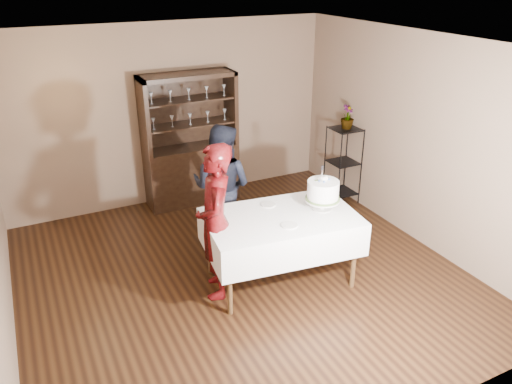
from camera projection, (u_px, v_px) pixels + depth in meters
floor at (241, 275)px, 6.01m from camera, size 5.00×5.00×0.00m
ceiling at (238, 44)px, 4.89m from camera, size 5.00×5.00×0.00m
back_wall at (171, 115)px, 7.49m from camera, size 5.00×0.02×2.70m
wall_right at (415, 139)px, 6.46m from camera, size 0.02×5.00×2.70m
china_hutch at (191, 161)px, 7.65m from camera, size 1.40×0.48×2.00m
plant_etagere at (343, 162)px, 7.64m from camera, size 0.42×0.42×1.20m
cake_table at (281, 232)px, 5.66m from camera, size 1.81×1.23×0.85m
woman at (216, 222)px, 5.37m from camera, size 0.61×0.75×1.77m
man at (222, 187)px, 6.34m from camera, size 1.01×1.02×1.66m
cake at (323, 192)px, 5.64m from camera, size 0.43×0.43×0.55m
plate_near at (289, 225)px, 5.37m from camera, size 0.23×0.23×0.01m
plate_far at (268, 205)px, 5.82m from camera, size 0.21×0.21×0.01m
potted_plant at (347, 117)px, 7.34m from camera, size 0.27×0.27×0.35m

